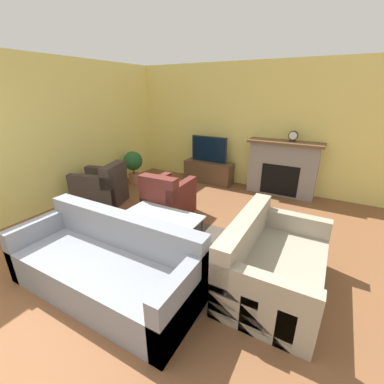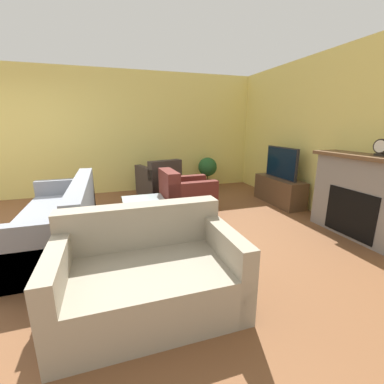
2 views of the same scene
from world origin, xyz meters
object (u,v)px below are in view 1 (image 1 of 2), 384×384
armchair_by_window (102,189)px  mantel_clock (293,136)px  couch_loveseat (271,265)px  armchair_accent (168,200)px  couch_sectional (107,267)px  coffee_table (161,218)px  tv (209,149)px  potted_plant (133,164)px

armchair_by_window → mantel_clock: bearing=109.3°
couch_loveseat → armchair_accent: size_ratio=1.73×
armchair_accent → mantel_clock: mantel_clock is taller
couch_sectional → coffee_table: 1.15m
mantel_clock → tv: bearing=-177.4°
couch_sectional → couch_loveseat: size_ratio=1.46×
armchair_by_window → mantel_clock: (3.13, 2.25, 0.97)m
coffee_table → armchair_by_window: bearing=163.5°
mantel_clock → coffee_table: bearing=-115.0°
tv → armchair_by_window: (-1.31, -2.17, -0.52)m
couch_sectional → armchair_accent: bearing=103.1°
couch_sectional → coffee_table: size_ratio=1.85×
potted_plant → coffee_table: bearing=-40.6°
couch_loveseat → mantel_clock: mantel_clock is taller
coffee_table → mantel_clock: size_ratio=5.49×
couch_loveseat → potted_plant: (-3.77, 2.02, 0.19)m
couch_sectional → potted_plant: couch_sectional is taller
tv → armchair_by_window: tv is taller
armchair_by_window → couch_loveseat: bearing=61.1°
tv → couch_sectional: (0.60, -3.86, -0.53)m
armchair_by_window → coffee_table: size_ratio=0.89×
couch_loveseat → armchair_by_window: 3.59m
potted_plant → armchair_by_window: bearing=-78.0°
tv → mantel_clock: mantel_clock is taller
tv → couch_loveseat: 3.71m
coffee_table → mantel_clock: bearing=65.0°
potted_plant → mantel_clock: mantel_clock is taller
armchair_accent → coffee_table: size_ratio=0.73×
armchair_accent → coffee_table: bearing=114.4°
tv → potted_plant: size_ratio=1.15×
tv → coffee_table: bearing=-79.1°
tv → couch_sectional: 3.94m
tv → armchair_by_window: 2.59m
tv → couch_loveseat: (2.20, -2.94, -0.53)m
armchair_by_window → mantel_clock: mantel_clock is taller
armchair_by_window → potted_plant: (-0.27, 1.25, 0.18)m
armchair_accent → mantel_clock: (1.65, 2.08, 0.96)m
armchair_accent → potted_plant: bearing=-33.7°
potted_plant → couch_loveseat: bearing=-28.2°
coffee_table → couch_sectional: bearing=-86.0°
couch_sectional → couch_loveseat: (1.60, 0.92, -0.00)m
tv → armchair_accent: 2.07m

